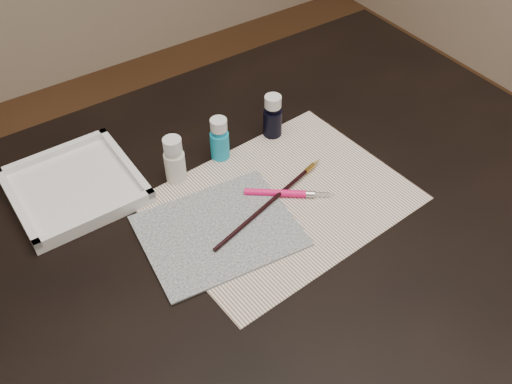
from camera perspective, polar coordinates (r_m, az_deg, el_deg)
table at (r=1.28m, az=0.00°, el=-13.68°), size 1.30×0.90×0.75m
paper at (r=1.00m, az=2.54°, el=-0.82°), size 0.45×0.36×0.00m
canvas at (r=0.95m, az=-3.73°, el=-3.88°), size 0.27×0.22×0.00m
paint_bottle_white at (r=1.02m, az=-8.17°, el=3.23°), size 0.05×0.05×0.09m
paint_bottle_cyan at (r=1.06m, az=-3.68°, el=5.34°), size 0.04×0.04×0.09m
paint_bottle_navy at (r=1.11m, az=1.67°, el=7.60°), size 0.04×0.04×0.09m
paintbrush at (r=0.99m, az=1.60°, el=-0.86°), size 0.28×0.09×0.01m
craft_knife at (r=1.00m, az=3.40°, el=-0.14°), size 0.14×0.11×0.01m
palette_tray at (r=1.06m, az=-17.71°, el=0.60°), size 0.21×0.21×0.03m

